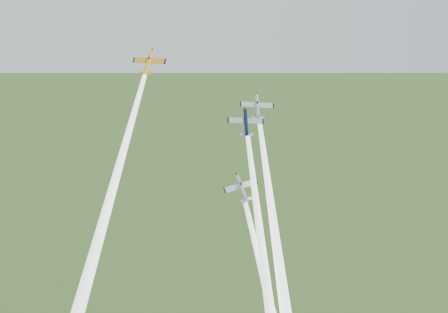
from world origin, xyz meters
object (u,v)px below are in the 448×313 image
at_px(plane_yellow, 148,62).
at_px(plane_silver_low, 242,188).
at_px(plane_navy, 246,123).
at_px(plane_silver_right, 257,107).

distance_m(plane_yellow, plane_silver_low, 32.73).
relative_size(plane_navy, plane_silver_low, 1.08).
distance_m(plane_silver_right, plane_silver_low, 18.42).
bearing_deg(plane_silver_right, plane_yellow, 167.98).
distance_m(plane_yellow, plane_silver_right, 24.54).
xyz_separation_m(plane_navy, plane_silver_right, (2.75, 3.87, 2.56)).
height_order(plane_silver_right, plane_silver_low, plane_silver_right).
bearing_deg(plane_silver_right, plane_silver_low, -116.03).
bearing_deg(plane_silver_low, plane_silver_right, 53.31).
bearing_deg(plane_yellow, plane_silver_right, 13.27).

